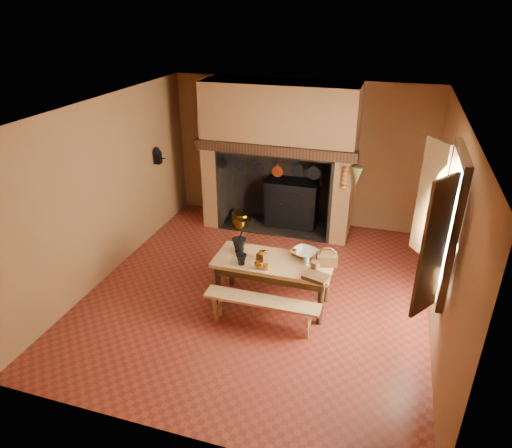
{
  "coord_description": "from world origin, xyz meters",
  "views": [
    {
      "loc": [
        1.69,
        -5.66,
        4.04
      ],
      "look_at": [
        -0.14,
        0.3,
        1.0
      ],
      "focal_mm": 32.0,
      "sensor_mm": 36.0,
      "label": 1
    }
  ],
  "objects_px": {
    "iron_range": "(292,202)",
    "mixing_bowl": "(305,253)",
    "wicker_basket": "(327,259)",
    "work_table": "(273,267)",
    "bench_front": "(262,306)",
    "coffee_grinder": "(262,256)"
  },
  "relations": [
    {
      "from": "work_table",
      "to": "coffee_grinder",
      "type": "relative_size",
      "value": 9.12
    },
    {
      "from": "iron_range",
      "to": "coffee_grinder",
      "type": "height_order",
      "value": "iron_range"
    },
    {
      "from": "iron_range",
      "to": "mixing_bowl",
      "type": "bearing_deg",
      "value": -73.35
    },
    {
      "from": "bench_front",
      "to": "work_table",
      "type": "bearing_deg",
      "value": 90.0
    },
    {
      "from": "coffee_grinder",
      "to": "mixing_bowl",
      "type": "relative_size",
      "value": 0.51
    },
    {
      "from": "iron_range",
      "to": "mixing_bowl",
      "type": "distance_m",
      "value": 2.54
    },
    {
      "from": "mixing_bowl",
      "to": "work_table",
      "type": "bearing_deg",
      "value": -146.41
    },
    {
      "from": "coffee_grinder",
      "to": "wicker_basket",
      "type": "distance_m",
      "value": 0.91
    },
    {
      "from": "work_table",
      "to": "coffee_grinder",
      "type": "bearing_deg",
      "value": -166.8
    },
    {
      "from": "bench_front",
      "to": "wicker_basket",
      "type": "bearing_deg",
      "value": 43.25
    },
    {
      "from": "mixing_bowl",
      "to": "wicker_basket",
      "type": "xyz_separation_m",
      "value": [
        0.35,
        -0.14,
        0.04
      ]
    },
    {
      "from": "iron_range",
      "to": "coffee_grinder",
      "type": "distance_m",
      "value": 2.74
    },
    {
      "from": "iron_range",
      "to": "mixing_bowl",
      "type": "xyz_separation_m",
      "value": [
        0.72,
        -2.42,
        0.29
      ]
    },
    {
      "from": "bench_front",
      "to": "coffee_grinder",
      "type": "relative_size",
      "value": 8.61
    },
    {
      "from": "work_table",
      "to": "mixing_bowl",
      "type": "distance_m",
      "value": 0.5
    },
    {
      "from": "wicker_basket",
      "to": "work_table",
      "type": "bearing_deg",
      "value": 175.05
    },
    {
      "from": "iron_range",
      "to": "wicker_basket",
      "type": "bearing_deg",
      "value": -67.31
    },
    {
      "from": "bench_front",
      "to": "mixing_bowl",
      "type": "bearing_deg",
      "value": 64.69
    },
    {
      "from": "work_table",
      "to": "bench_front",
      "type": "bearing_deg",
      "value": -90.0
    },
    {
      "from": "coffee_grinder",
      "to": "mixing_bowl",
      "type": "distance_m",
      "value": 0.63
    },
    {
      "from": "coffee_grinder",
      "to": "mixing_bowl",
      "type": "bearing_deg",
      "value": 47.81
    },
    {
      "from": "bench_front",
      "to": "mixing_bowl",
      "type": "relative_size",
      "value": 4.39
    }
  ]
}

